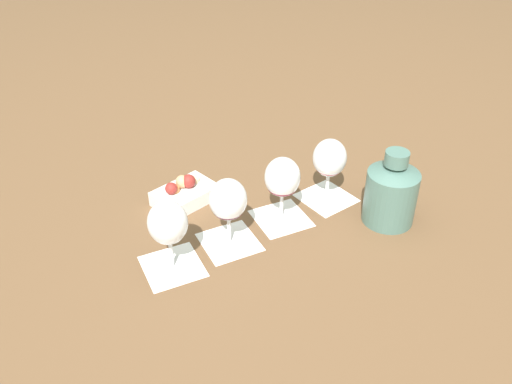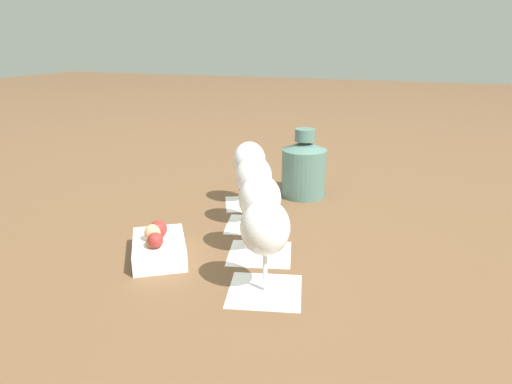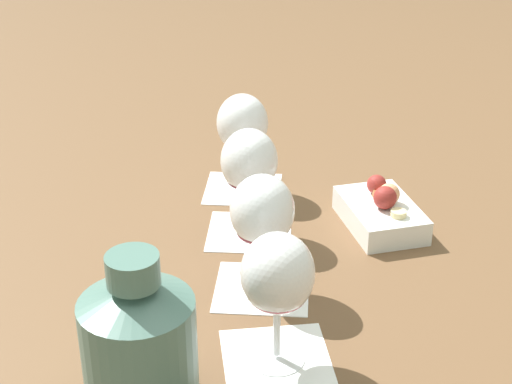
% 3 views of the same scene
% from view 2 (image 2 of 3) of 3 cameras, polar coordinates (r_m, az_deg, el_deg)
% --- Properties ---
extents(ground_plane, '(8.00, 8.00, 0.00)m').
position_cam_2_polar(ground_plane, '(0.94, -0.39, -5.94)').
color(ground_plane, brown).
extents(tasting_card_0, '(0.16, 0.16, 0.00)m').
position_cam_2_polar(tasting_card_0, '(1.14, -0.81, -1.44)').
color(tasting_card_0, white).
rests_on(tasting_card_0, ground_plane).
extents(tasting_card_1, '(0.14, 0.14, 0.00)m').
position_cam_2_polar(tasting_card_1, '(1.01, -0.30, -4.12)').
color(tasting_card_1, white).
rests_on(tasting_card_1, ground_plane).
extents(tasting_card_2, '(0.14, 0.14, 0.00)m').
position_cam_2_polar(tasting_card_2, '(0.88, 0.47, -7.68)').
color(tasting_card_2, white).
rests_on(tasting_card_2, ground_plane).
extents(tasting_card_3, '(0.14, 0.14, 0.00)m').
position_cam_2_polar(tasting_card_3, '(0.76, 1.10, -12.24)').
color(tasting_card_3, white).
rests_on(tasting_card_3, ground_plane).
extents(wine_glass_0, '(0.08, 0.08, 0.16)m').
position_cam_2_polar(wine_glass_0, '(1.11, -0.84, 3.61)').
color(wine_glass_0, white).
rests_on(wine_glass_0, tasting_card_0).
extents(wine_glass_1, '(0.08, 0.08, 0.16)m').
position_cam_2_polar(wine_glass_1, '(0.98, -0.31, 1.52)').
color(wine_glass_1, white).
rests_on(wine_glass_1, tasting_card_1).
extents(wine_glass_2, '(0.08, 0.08, 0.16)m').
position_cam_2_polar(wine_glass_2, '(0.84, 0.48, -1.33)').
color(wine_glass_2, white).
rests_on(wine_glass_2, tasting_card_2).
extents(wine_glass_3, '(0.08, 0.08, 0.16)m').
position_cam_2_polar(wine_glass_3, '(0.71, 1.15, -5.06)').
color(wine_glass_3, white).
rests_on(wine_glass_3, tasting_card_3).
extents(ceramic_vase, '(0.12, 0.12, 0.18)m').
position_cam_2_polar(ceramic_vase, '(1.19, 6.01, 3.07)').
color(ceramic_vase, '#4C7066').
rests_on(ceramic_vase, ground_plane).
extents(snack_dish, '(0.17, 0.16, 0.07)m').
position_cam_2_polar(snack_dish, '(0.88, -12.08, -6.63)').
color(snack_dish, white).
rests_on(snack_dish, ground_plane).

